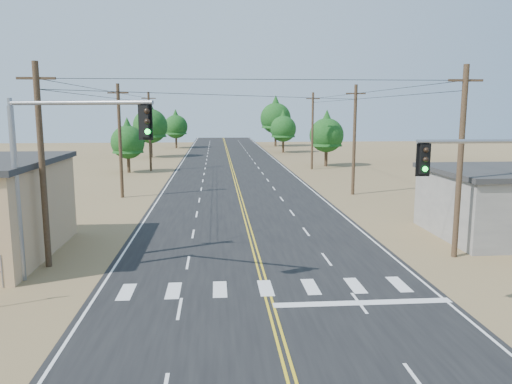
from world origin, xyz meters
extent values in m
cube|color=black|center=(0.00, 30.00, 0.01)|extent=(15.00, 200.00, 0.02)
cylinder|color=gray|center=(-11.50, 9.00, 0.75)|extent=(0.06, 0.06, 1.50)
cylinder|color=#4C3826|center=(-10.50, 12.00, 5.00)|extent=(0.30, 0.30, 10.00)
cube|color=#4C3826|center=(-10.50, 12.00, 9.20)|extent=(1.80, 0.12, 0.12)
cylinder|color=#4C3826|center=(-10.50, 32.00, 5.00)|extent=(0.30, 0.30, 10.00)
cube|color=#4C3826|center=(-10.50, 32.00, 9.20)|extent=(1.80, 0.12, 0.12)
cylinder|color=#4C3826|center=(-10.50, 52.00, 5.00)|extent=(0.30, 0.30, 10.00)
cube|color=#4C3826|center=(-10.50, 52.00, 9.20)|extent=(1.80, 0.12, 0.12)
cylinder|color=#4C3826|center=(10.50, 12.00, 5.00)|extent=(0.30, 0.30, 10.00)
cube|color=#4C3826|center=(10.50, 12.00, 9.20)|extent=(1.80, 0.12, 0.12)
cylinder|color=#4C3826|center=(10.50, 32.00, 5.00)|extent=(0.30, 0.30, 10.00)
cube|color=#4C3826|center=(10.50, 32.00, 9.20)|extent=(1.80, 0.12, 0.12)
cylinder|color=#4C3826|center=(10.50, 52.00, 5.00)|extent=(0.30, 0.30, 10.00)
cube|color=#4C3826|center=(10.50, 52.00, 9.20)|extent=(1.80, 0.12, 0.12)
cylinder|color=gray|center=(-11.00, 10.00, 3.95)|extent=(0.27, 0.27, 7.90)
cylinder|color=gray|center=(-11.00, 10.00, 7.90)|extent=(0.20, 0.20, 0.68)
cylinder|color=gray|center=(-7.76, 8.60, 8.02)|extent=(6.55, 2.97, 0.18)
cube|color=black|center=(-4.83, 7.33, 7.28)|extent=(0.50, 0.47, 1.24)
sphere|color=black|center=(-4.75, 7.15, 7.68)|extent=(0.23, 0.23, 0.23)
sphere|color=black|center=(-4.75, 7.15, 7.28)|extent=(0.23, 0.23, 0.23)
sphere|color=#0CE533|center=(-4.75, 7.15, 6.89)|extent=(0.23, 0.23, 0.23)
cylinder|color=gray|center=(7.91, 4.00, 6.64)|extent=(6.17, 0.15, 0.15)
cube|color=black|center=(5.11, 4.00, 6.04)|extent=(0.33, 0.28, 1.03)
sphere|color=black|center=(5.11, 3.83, 6.36)|extent=(0.19, 0.19, 0.19)
sphere|color=black|center=(5.11, 3.83, 6.04)|extent=(0.19, 0.19, 0.19)
sphere|color=#0CE533|center=(5.11, 3.83, 5.71)|extent=(0.19, 0.19, 0.19)
cylinder|color=#3F2D1E|center=(-13.02, 50.36, 1.24)|extent=(0.40, 0.40, 2.49)
cone|color=#134313|center=(-13.02, 50.36, 4.69)|extent=(3.87, 3.87, 4.42)
sphere|color=#134313|center=(-13.02, 50.36, 3.80)|extent=(4.14, 4.14, 4.14)
cylinder|color=#3F2D1E|center=(-12.83, 70.87, 1.69)|extent=(0.48, 0.48, 3.37)
cone|color=#134313|center=(-12.83, 70.87, 6.37)|extent=(5.25, 5.25, 6.00)
sphere|color=#134313|center=(-12.83, 70.87, 5.16)|extent=(5.62, 5.62, 5.62)
cylinder|color=#3F2D1E|center=(-10.27, 91.19, 1.44)|extent=(0.43, 0.43, 2.87)
cone|color=#134313|center=(-10.27, 91.19, 5.43)|extent=(4.47, 4.47, 5.11)
sphere|color=#134313|center=(-10.27, 91.19, 4.39)|extent=(4.79, 4.79, 4.79)
cylinder|color=#3F2D1E|center=(13.14, 55.40, 1.41)|extent=(0.46, 0.46, 2.82)
cone|color=#134313|center=(13.14, 55.40, 5.33)|extent=(4.39, 4.39, 5.02)
sphere|color=#134313|center=(13.14, 55.40, 4.31)|extent=(4.70, 4.70, 4.70)
cylinder|color=#3F2D1E|center=(10.24, 78.57, 1.42)|extent=(0.42, 0.42, 2.85)
cone|color=#134313|center=(10.24, 78.57, 5.38)|extent=(4.43, 4.43, 5.06)
sphere|color=#134313|center=(10.24, 78.57, 4.35)|extent=(4.74, 4.74, 4.74)
cylinder|color=#3F2D1E|center=(10.76, 94.84, 1.97)|extent=(0.50, 0.50, 3.94)
cone|color=#134313|center=(10.76, 94.84, 7.44)|extent=(6.13, 6.13, 7.00)
sphere|color=#134313|center=(10.76, 94.84, 6.02)|extent=(6.56, 6.56, 6.56)
camera|label=1|loc=(-2.09, -12.75, 7.71)|focal=35.00mm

